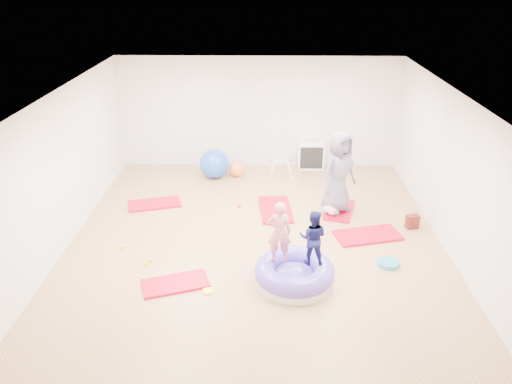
{
  "coord_description": "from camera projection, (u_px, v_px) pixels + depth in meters",
  "views": [
    {
      "loc": [
        0.16,
        -8.2,
        4.78
      ],
      "look_at": [
        0.0,
        0.3,
        0.9
      ],
      "focal_mm": 35.0,
      "sensor_mm": 36.0,
      "label": 1
    }
  ],
  "objects": [
    {
      "name": "gym_mat_front_left",
      "position": [
        175.0,
        284.0,
        8.17
      ],
      "size": [
        1.18,
        0.85,
        0.04
      ],
      "primitive_type": "cube",
      "rotation": [
        0.0,
        0.0,
        0.33
      ],
      "color": "red",
      "rests_on": "ground"
    },
    {
      "name": "gym_mat_rear_right",
      "position": [
        339.0,
        210.0,
        10.63
      ],
      "size": [
        0.81,
        1.19,
        0.05
      ],
      "primitive_type": "cube",
      "rotation": [
        0.0,
        0.0,
        1.3
      ],
      "color": "red",
      "rests_on": "ground"
    },
    {
      "name": "gym_mat_mid_left",
      "position": [
        155.0,
        204.0,
        10.89
      ],
      "size": [
        1.22,
        0.84,
        0.05
      ],
      "primitive_type": "cube",
      "rotation": [
        0.0,
        0.0,
        0.28
      ],
      "color": "red",
      "rests_on": "ground"
    },
    {
      "name": "child_navy",
      "position": [
        313.0,
        235.0,
        7.95
      ],
      "size": [
        0.52,
        0.45,
        0.94
      ],
      "primitive_type": "imported",
      "rotation": [
        0.0,
        0.0,
        2.93
      ],
      "color": "#13164C",
      "rests_on": "inflatable_cushion"
    },
    {
      "name": "infant_play_gym",
      "position": [
        281.0,
        166.0,
        12.18
      ],
      "size": [
        0.61,
        0.58,
        0.47
      ],
      "rotation": [
        0.0,
        0.0,
        -0.23
      ],
      "color": "white",
      "rests_on": "ground"
    },
    {
      "name": "cube_shelf",
      "position": [
        311.0,
        156.0,
        12.74
      ],
      "size": [
        0.66,
        0.33,
        0.66
      ],
      "color": "white",
      "rests_on": "ground"
    },
    {
      "name": "gym_mat_center_back",
      "position": [
        275.0,
        209.0,
        10.64
      ],
      "size": [
        0.75,
        1.32,
        0.05
      ],
      "primitive_type": "cube",
      "rotation": [
        0.0,
        0.0,
        1.66
      ],
      "color": "red",
      "rests_on": "ground"
    },
    {
      "name": "backpack",
      "position": [
        412.0,
        222.0,
        9.89
      ],
      "size": [
        0.27,
        0.21,
        0.28
      ],
      "primitive_type": "cube",
      "rotation": [
        0.0,
        0.0,
        0.26
      ],
      "color": "#A43024",
      "rests_on": "ground"
    },
    {
      "name": "exercise_ball_orange",
      "position": [
        237.0,
        169.0,
        12.3
      ],
      "size": [
        0.37,
        0.37,
        0.37
      ],
      "primitive_type": "sphere",
      "color": "orange",
      "rests_on": "ground"
    },
    {
      "name": "yellow_toy",
      "position": [
        208.0,
        291.0,
        8.0
      ],
      "size": [
        0.19,
        0.19,
        0.03
      ],
      "primitive_type": "cylinder",
      "color": "#FFF307",
      "rests_on": "ground"
    },
    {
      "name": "gym_mat_right",
      "position": [
        368.0,
        235.0,
        9.62
      ],
      "size": [
        1.35,
        0.9,
        0.05
      ],
      "primitive_type": "cube",
      "rotation": [
        0.0,
        0.0,
        0.25
      ],
      "color": "red",
      "rests_on": "ground"
    },
    {
      "name": "adult_caregiver",
      "position": [
        339.0,
        172.0,
        10.22
      ],
      "size": [
        1.0,
        0.95,
        1.73
      ],
      "primitive_type": "imported",
      "rotation": [
        0.0,
        0.0,
        0.66
      ],
      "color": "slate",
      "rests_on": "gym_mat_rear_right"
    },
    {
      "name": "exercise_ball_blue",
      "position": [
        214.0,
        164.0,
        12.17
      ],
      "size": [
        0.72,
        0.72,
        0.72
      ],
      "primitive_type": "sphere",
      "color": "blue",
      "rests_on": "ground"
    },
    {
      "name": "ball_pit_balls",
      "position": [
        236.0,
        236.0,
        9.58
      ],
      "size": [
        4.87,
        2.79,
        0.07
      ],
      "color": "#FFF307",
      "rests_on": "ground"
    },
    {
      "name": "infant",
      "position": [
        331.0,
        209.0,
        10.36
      ],
      "size": [
        0.37,
        0.37,
        0.22
      ],
      "color": "#9FBEEA",
      "rests_on": "gym_mat_rear_right"
    },
    {
      "name": "balance_disc",
      "position": [
        388.0,
        263.0,
        8.7
      ],
      "size": [
        0.38,
        0.38,
        0.08
      ],
      "primitive_type": "cylinder",
      "color": "teal",
      "rests_on": "ground"
    },
    {
      "name": "child_pink",
      "position": [
        279.0,
        229.0,
        7.99
      ],
      "size": [
        0.4,
        0.28,
        1.07
      ],
      "primitive_type": "imported",
      "rotation": [
        0.0,
        0.0,
        3.2
      ],
      "color": "#DF6E83",
      "rests_on": "inflatable_cushion"
    },
    {
      "name": "room",
      "position": [
        256.0,
        173.0,
        8.87
      ],
      "size": [
        7.01,
        8.01,
        2.81
      ],
      "color": "tan",
      "rests_on": "ground"
    },
    {
      "name": "inflatable_cushion",
      "position": [
        294.0,
        274.0,
        8.18
      ],
      "size": [
        1.33,
        1.33,
        0.42
      ],
      "rotation": [
        0.0,
        0.0,
        -0.13
      ],
      "color": "silver",
      "rests_on": "ground"
    }
  ]
}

